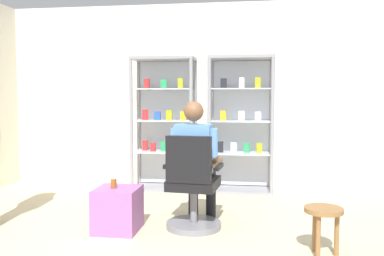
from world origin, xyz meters
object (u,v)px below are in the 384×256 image
Objects in this scene: office_chair at (192,191)px; seated_shopkeeper at (196,157)px; display_cabinet_left at (165,123)px; tea_glass at (114,184)px; display_cabinet_right at (241,123)px; wooden_stool at (323,217)px; storage_crate at (118,209)px.

seated_shopkeeper is at bearing 84.44° from office_chair.
display_cabinet_left is 2.04m from tea_glass.
tea_glass is (-1.20, -1.98, -0.48)m from display_cabinet_right.
office_chair is 0.79m from tea_glass.
tea_glass is at bearing 169.58° from wooden_stool.
display_cabinet_right is at bearing 107.76° from wooden_stool.
office_chair is (-0.43, -1.82, -0.57)m from display_cabinet_right.
display_cabinet_left is 2.02m from office_chair.
office_chair is 0.36m from seated_shopkeeper.
wooden_stool is (1.92, -0.37, 0.11)m from storage_crate.
wooden_stool is at bearing -11.04° from storage_crate.
tea_glass is at bearing -168.76° from office_chair.
wooden_stool is (1.18, -0.51, -0.07)m from office_chair.
office_chair is at bearing 11.24° from tea_glass.
storage_crate is (-1.17, -1.96, -0.75)m from display_cabinet_right.
seated_shopkeeper is 0.95m from storage_crate.
storage_crate is 0.26m from tea_glass.
display_cabinet_left is 2.10m from storage_crate.
tea_glass is (-0.78, -0.31, -0.23)m from seated_shopkeeper.
display_cabinet_left is at bearing 179.97° from display_cabinet_right.
office_chair is 0.77m from storage_crate.
storage_crate reaches higher than wooden_stool.
display_cabinet_left is at bearing 112.30° from seated_shopkeeper.
tea_glass reaches higher than wooden_stool.
office_chair is at bearing -95.56° from seated_shopkeeper.
seated_shopkeeper is (-0.42, -1.66, -0.25)m from display_cabinet_right.
wooden_stool is at bearing -23.36° from office_chair.
office_chair is at bearing 10.59° from storage_crate.
display_cabinet_left is at bearing 88.01° from storage_crate.
display_cabinet_right is 1.98× the size of office_chair.
display_cabinet_right is at bearing 75.84° from seated_shopkeeper.
storage_crate is 1.08× the size of wooden_stool.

